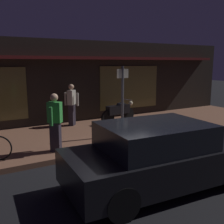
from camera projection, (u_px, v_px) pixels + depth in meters
ground_plane at (133, 164)px, 7.05m from camera, size 60.00×60.00×0.00m
sidewalk_slab at (87, 135)px, 9.59m from camera, size 18.00×4.00×0.15m
storefront_building at (55, 81)px, 12.15m from camera, size 18.00×3.30×3.60m
motorcycle at (119, 111)px, 11.05m from camera, size 1.70×0.58×0.97m
person_photographer at (55, 121)px, 7.44m from camera, size 0.47×0.52×1.67m
person_bystander at (72, 104)px, 10.59m from camera, size 0.50×0.49×1.67m
sign_post at (122, 97)px, 8.95m from camera, size 0.44×0.09×2.40m
parked_car_near at (158, 156)px, 5.64m from camera, size 4.21×2.03×1.42m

